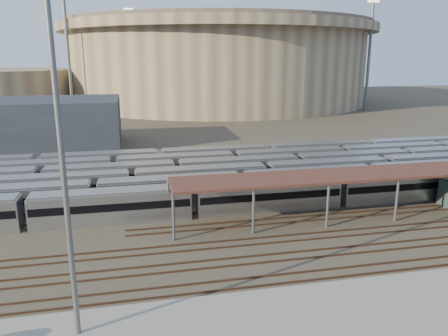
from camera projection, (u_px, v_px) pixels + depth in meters
ground at (251, 238)px, 46.00m from camera, size 420.00×420.00×0.00m
apron at (241, 327)px, 30.76m from camera, size 50.00×9.00×0.20m
subway_trains at (211, 176)px, 62.90m from camera, size 126.23×23.90×3.60m
inspection_shed at (417, 172)px, 53.06m from camera, size 60.30×6.00×5.30m
empty_tracks at (266, 258)px, 41.25m from camera, size 170.00×9.62×0.18m
stadium at (218, 61)px, 179.51m from camera, size 124.00×124.00×32.50m
service_building at (15, 124)px, 89.62m from camera, size 42.00×20.00×10.00m
floodlight_0 at (68, 49)px, 138.79m from camera, size 4.00×1.00×38.40m
floodlight_2 at (370, 50)px, 149.85m from camera, size 4.00×1.00×38.40m
floodlight_3 at (131, 51)px, 190.21m from camera, size 4.00×1.00×38.40m
yard_light_pole at (64, 176)px, 27.22m from camera, size 0.80×0.36×22.19m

